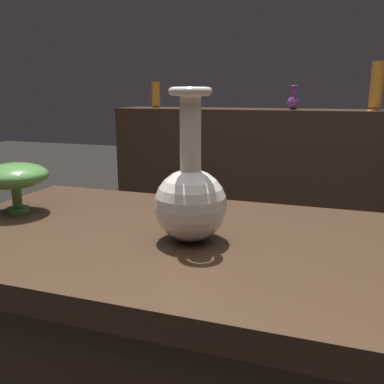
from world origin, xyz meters
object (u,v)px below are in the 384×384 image
at_px(vase_centerpiece, 189,196).
at_px(shelf_vase_far_left, 156,95).
at_px(shelf_vase_center, 293,102).
at_px(shelf_vase_right, 377,87).
at_px(vase_tall_behind, 15,177).

distance_m(vase_centerpiece, shelf_vase_far_left, 2.45).
height_order(shelf_vase_center, shelf_vase_right, shelf_vase_right).
relative_size(vase_centerpiece, shelf_vase_center, 1.90).
height_order(vase_centerpiece, shelf_vase_right, shelf_vase_right).
xyz_separation_m(shelf_vase_center, shelf_vase_far_left, (-1.04, 0.02, 0.04)).
xyz_separation_m(shelf_vase_far_left, shelf_vase_right, (1.56, -0.01, 0.05)).
xyz_separation_m(shelf_vase_center, shelf_vase_right, (0.52, 0.01, 0.10)).
xyz_separation_m(vase_centerpiece, shelf_vase_center, (0.00, 2.19, 0.15)).
bearing_deg(vase_tall_behind, shelf_vase_right, 64.90).
xyz_separation_m(vase_centerpiece, shelf_vase_far_left, (-1.04, 2.21, 0.19)).
height_order(vase_centerpiece, shelf_vase_far_left, shelf_vase_far_left).
height_order(vase_tall_behind, shelf_vase_center, shelf_vase_center).
bearing_deg(vase_tall_behind, vase_centerpiece, -5.95).
height_order(shelf_vase_far_left, shelf_vase_right, shelf_vase_right).
xyz_separation_m(vase_centerpiece, vase_tall_behind, (-0.49, 0.05, -0.00)).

